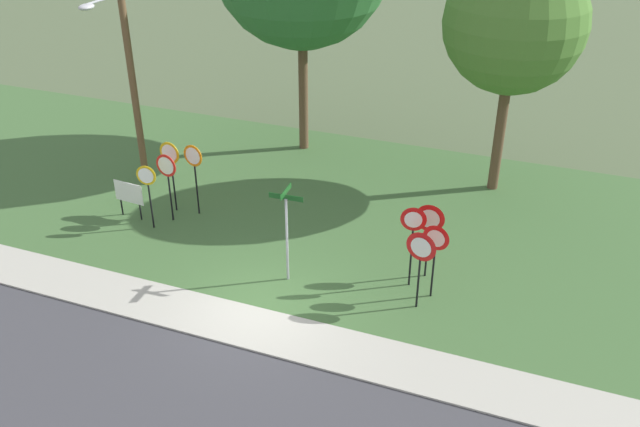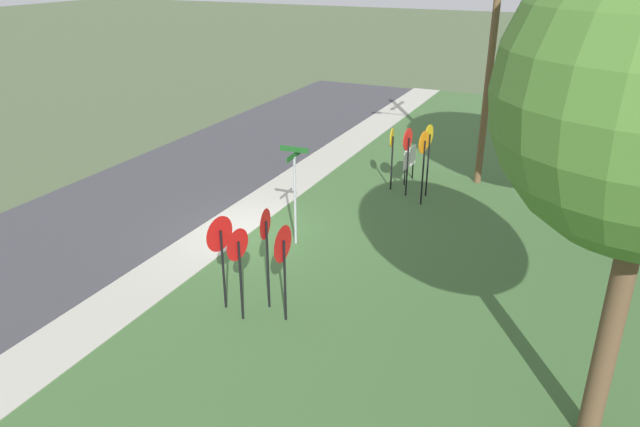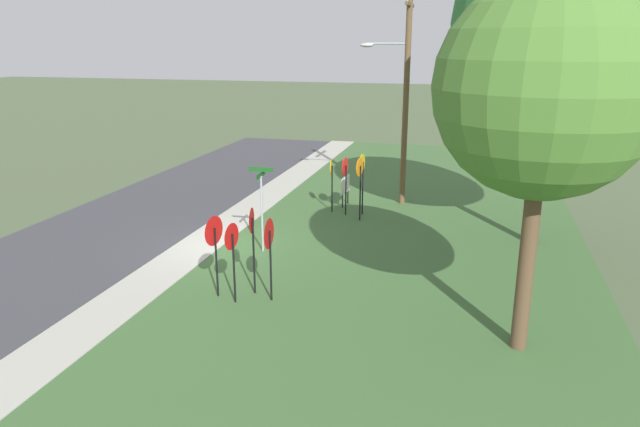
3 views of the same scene
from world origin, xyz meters
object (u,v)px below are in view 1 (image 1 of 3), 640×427
Objects in this scene: street_name_post at (287,227)px; notice_board at (129,194)px; stop_sign_near_right at (194,165)px; stop_sign_far_center at (147,184)px; utility_pole at (126,48)px; stop_sign_far_left at (171,161)px; yield_sign_near_right at (413,229)px; yield_sign_far_right at (435,245)px; yield_sign_near_left at (420,253)px; yield_sign_far_left at (429,224)px; oak_tree_right at (515,23)px; stop_sign_near_left at (167,173)px.

street_name_post is 6.40m from notice_board.
stop_sign_near_right is 2.36m from notice_board.
stop_sign_far_center is 0.24× the size of utility_pole.
stop_sign_far_left is at bearing 79.17° from stop_sign_far_center.
yield_sign_near_right is 1.96× the size of notice_board.
stop_sign_near_right is 8.38m from yield_sign_far_right.
street_name_post is (-3.68, -0.02, 0.00)m from yield_sign_near_left.
yield_sign_far_right is 1.76× the size of notice_board.
yield_sign_near_right is 1.07× the size of yield_sign_far_left.
utility_pole reaches higher than stop_sign_near_right.
stop_sign_near_right reaches higher than yield_sign_far_right.
street_name_post is (4.27, -2.39, -0.09)m from stop_sign_near_right.
oak_tree_right reaches higher than stop_sign_far_left.
yield_sign_far_left is at bearing 2.41° from stop_sign_near_right.
stop_sign_far_left is 9.07m from yield_sign_near_left.
yield_sign_near_right reaches higher than notice_board.
street_name_post is 2.27× the size of notice_board.
yield_sign_near_right is at bearing -9.16° from stop_sign_far_center.
yield_sign_far_left is (7.82, -0.87, -0.09)m from stop_sign_near_right.
stop_sign_near_right reaches higher than notice_board.
stop_sign_near_left is 1.02× the size of yield_sign_far_left.
oak_tree_right is (9.57, 5.52, 3.99)m from stop_sign_far_left.
utility_pole is (-10.40, 2.63, 3.11)m from yield_sign_near_right.
stop_sign_near_right is 7.65m from yield_sign_near_right.
stop_sign_near_left is at bearing -61.92° from stop_sign_far_left.
oak_tree_right is (9.31, 6.15, 4.08)m from stop_sign_near_left.
notice_board is (-6.19, 1.41, -0.87)m from street_name_post.
oak_tree_right is at bearing 93.03° from yield_sign_far_right.
street_name_post is at bearing -173.91° from yield_sign_near_right.
stop_sign_far_center is at bearing -175.29° from yield_sign_far_right.
utility_pole is 12.43m from oak_tree_right.
yield_sign_far_right is (0.24, 0.61, -0.06)m from yield_sign_near_left.
stop_sign_far_center reaches higher than notice_board.
stop_sign_near_left is 8.68m from yield_sign_near_left.
oak_tree_right is at bearing 80.55° from yield_sign_far_left.
street_name_post reaches higher than notice_board.
yield_sign_far_right is at bearing -3.37° from stop_sign_near_right.
oak_tree_right is at bearing 35.72° from stop_sign_far_left.
yield_sign_far_right is 0.27× the size of oak_tree_right.
yield_sign_near_left is at bearing -3.24° from notice_board.
yield_sign_near_right is 0.30× the size of oak_tree_right.
utility_pole reaches higher than yield_sign_near_left.
stop_sign_near_right is 1.00× the size of yield_sign_near_right.
oak_tree_right is at bearing 69.95° from yield_sign_near_right.
utility_pole reaches higher than stop_sign_near_left.
notice_board is at bearing 167.18° from yield_sign_near_right.
stop_sign_far_center is at bearing -144.81° from oak_tree_right.
yield_sign_far_left is 9.78m from notice_board.
notice_board is (-10.11, 0.78, -0.80)m from yield_sign_far_right.
stop_sign_far_left reaches higher than yield_sign_far_left.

